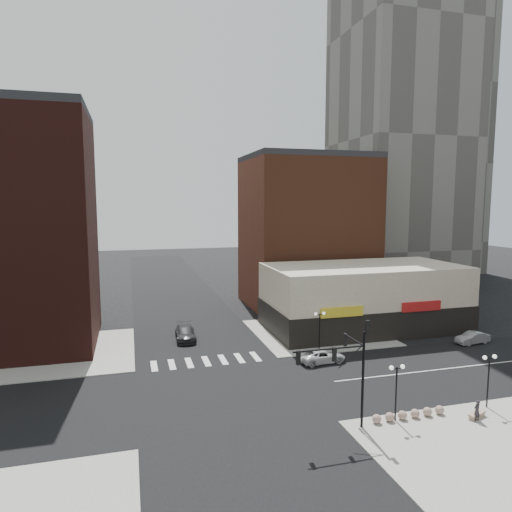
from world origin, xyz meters
name	(u,v)px	position (x,y,z in m)	size (l,w,h in m)	color
ground	(224,394)	(0.00, 0.00, 0.00)	(240.00, 240.00, 0.00)	black
road_ew	(224,394)	(0.00, 0.00, 0.01)	(200.00, 14.00, 0.02)	black
road_ns	(224,394)	(0.00, 0.00, 0.01)	(14.00, 200.00, 0.02)	black
sidewalk_nw	(60,353)	(-14.50, 14.50, 0.06)	(15.00, 15.00, 0.12)	gray
sidewalk_ne	(317,332)	(14.50, 14.50, 0.06)	(15.00, 15.00, 0.12)	gray
building_nw	(14,233)	(-19.00, 18.50, 12.50)	(16.00, 15.00, 25.00)	#351411
building_ne_midrise	(306,234)	(19.00, 29.50, 11.00)	(18.00, 15.00, 22.00)	brown
tower_near	(403,33)	(40.00, 38.00, 45.00)	(20.00, 20.00, 90.00)	#47443F
tower_far	(434,89)	(60.00, 56.00, 41.00)	(18.00, 18.00, 82.00)	#47443F
building_ne_row	(364,302)	(21.00, 15.00, 3.30)	(24.20, 12.20, 8.00)	beige
traffic_signal	(348,360)	(7.24, -7.83, 4.96)	(5.59, 3.09, 7.77)	black
street_lamp_se_a	(397,378)	(11.00, -8.00, 3.29)	(1.22, 0.32, 4.16)	black
street_lamp_se_b	(489,368)	(19.00, -8.00, 3.29)	(1.22, 0.32, 4.16)	black
street_lamp_ne	(320,321)	(12.00, 8.00, 3.29)	(1.22, 0.32, 4.16)	black
bollard_row	(409,414)	(12.13, -8.00, 0.44)	(5.90, 0.65, 0.65)	gray
white_suv	(322,356)	(10.93, 4.83, 0.65)	(2.16, 4.68, 1.30)	silver
silver_sedan	(472,338)	(29.66, 5.89, 0.67)	(1.41, 4.05, 1.33)	gray
dark_sedan_north	(185,333)	(-1.23, 16.01, 0.79)	(2.22, 5.45, 1.58)	black
pedestrian	(477,410)	(16.66, -9.58, 0.90)	(0.57, 0.37, 1.55)	#282429
stone_bench	(477,415)	(17.03, -9.21, 0.33)	(1.72, 1.01, 0.38)	tan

